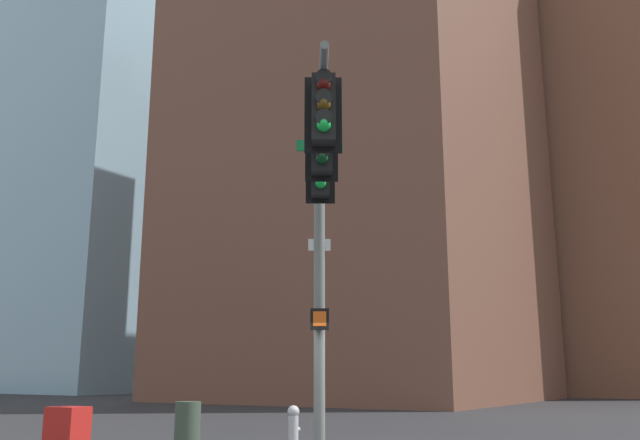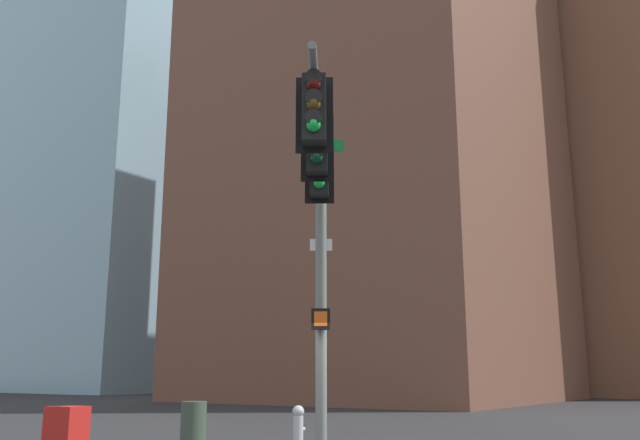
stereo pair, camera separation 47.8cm
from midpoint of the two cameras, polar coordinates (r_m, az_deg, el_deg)
name	(u,v)px [view 2 (the right image)]	position (r m, az deg, el deg)	size (l,w,h in m)	color
signal_pole_assembly	(319,203)	(12.20, 1.02, 1.47)	(4.87, 3.41, 6.46)	slate
fire_hydrant	(298,424)	(15.59, -0.90, -16.61)	(0.34, 0.26, 0.87)	#B2B2B7
litter_bin	(193,424)	(15.95, -9.60, -16.34)	(0.56, 0.56, 0.95)	#384738
building_brick_nearside	(378,125)	(46.08, 5.18, 7.87)	(19.49, 19.31, 35.35)	brown
building_brick_midblock	(593,164)	(61.31, 21.96, 4.34)	(19.01, 17.68, 37.03)	brown
building_glass_tower	(142,119)	(77.34, -14.39, 8.16)	(25.84, 25.40, 57.08)	#8CB2C6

